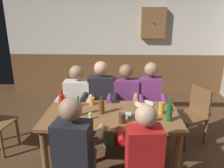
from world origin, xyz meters
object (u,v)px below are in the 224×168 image
at_px(dining_table, 111,121).
at_px(pint_glass_0, 161,108).
at_px(person_4, 75,147).
at_px(pint_glass_3, 122,118).
at_px(pint_glass_4, 152,118).
at_px(chair_empty_near_left, 193,113).
at_px(table_candle, 90,116).
at_px(person_3, 150,99).
at_px(plate_0, 144,104).
at_px(pint_glass_1, 63,100).
at_px(wall_dart_cabinet, 153,23).
at_px(bottle_1, 79,108).
at_px(bottle_3, 169,112).
at_px(condiment_caddy, 125,115).
at_px(pint_glass_5, 92,101).
at_px(plate_1, 64,123).
at_px(person_0, 77,99).
at_px(person_5, 142,151).
at_px(person_2, 125,99).
at_px(pint_glass_2, 144,108).
at_px(bottle_0, 62,101).
at_px(bottle_2, 102,107).
at_px(person_1, 101,97).

distance_m(dining_table, pint_glass_0, 0.66).
height_order(person_4, pint_glass_3, person_4).
bearing_deg(pint_glass_4, person_4, -150.01).
bearing_deg(chair_empty_near_left, table_candle, 91.07).
bearing_deg(person_3, plate_0, 77.82).
bearing_deg(pint_glass_1, wall_dart_cabinet, 58.25).
bearing_deg(bottle_1, dining_table, 8.49).
distance_m(bottle_3, pint_glass_1, 1.45).
bearing_deg(plate_0, condiment_caddy, -123.47).
relative_size(person_4, pint_glass_5, 11.99).
bearing_deg(pint_glass_0, plate_1, -164.99).
xyz_separation_m(person_0, person_5, (0.92, -1.34, -0.01)).
height_order(person_3, table_candle, person_3).
distance_m(person_2, bottle_3, 1.00).
height_order(bottle_1, pint_glass_2, bottle_1).
bearing_deg(person_0, pint_glass_4, 140.73).
relative_size(person_0, pint_glass_2, 10.39).
bearing_deg(plate_0, plate_1, -148.21).
xyz_separation_m(bottle_1, pint_glass_0, (1.05, 0.09, -0.02)).
bearing_deg(pint_glass_5, bottle_1, -109.39).
bearing_deg(bottle_1, condiment_caddy, -2.72).
relative_size(pint_glass_3, wall_dart_cabinet, 0.17).
xyz_separation_m(person_4, plate_0, (0.79, 1.01, 0.06)).
bearing_deg(person_0, person_3, -179.79).
xyz_separation_m(bottle_0, pint_glass_2, (1.08, -0.04, -0.06)).
xyz_separation_m(person_0, bottle_2, (0.46, -0.66, 0.17)).
distance_m(chair_empty_near_left, plate_1, 2.03).
distance_m(person_1, pint_glass_2, 0.88).
relative_size(dining_table, condiment_caddy, 12.33).
relative_size(person_5, plate_0, 4.51).
distance_m(pint_glass_3, wall_dart_cabinet, 3.23).
distance_m(plate_1, pint_glass_4, 1.03).
relative_size(plate_1, bottle_3, 0.84).
xyz_separation_m(table_candle, pint_glass_3, (0.39, -0.08, 0.02)).
relative_size(pint_glass_1, pint_glass_2, 1.38).
xyz_separation_m(person_3, bottle_1, (-0.98, -0.73, 0.15)).
bearing_deg(wall_dart_cabinet, person_1, -116.98).
xyz_separation_m(person_4, plate_1, (-0.21, 0.39, 0.06)).
height_order(chair_empty_near_left, pint_glass_5, chair_empty_near_left).
xyz_separation_m(plate_1, wall_dart_cabinet, (1.41, 3.05, 1.01)).
height_order(person_1, condiment_caddy, person_1).
bearing_deg(pint_glass_2, condiment_caddy, -147.66).
bearing_deg(bottle_0, person_1, 50.98).
bearing_deg(chair_empty_near_left, bottle_3, 118.29).
distance_m(condiment_caddy, wall_dart_cabinet, 3.09).
distance_m(plate_1, pint_glass_3, 0.68).
xyz_separation_m(person_2, wall_dart_cabinet, (0.67, 2.08, 1.08)).
xyz_separation_m(table_candle, pint_glass_0, (0.89, 0.18, 0.04)).
height_order(person_3, person_4, person_3).
distance_m(dining_table, person_1, 0.71).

